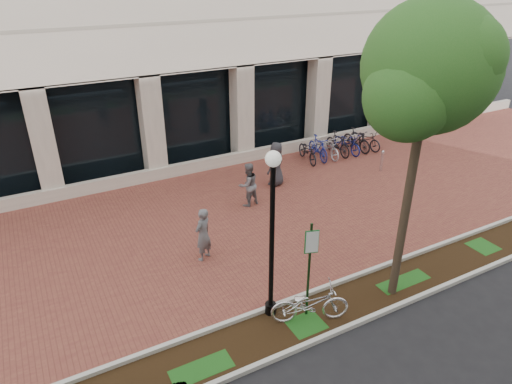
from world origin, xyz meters
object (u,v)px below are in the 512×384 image
lamppost (272,229)px  pedestrian_left (203,235)px  locked_bicycle (310,304)px  pedestrian_right (276,164)px  bike_rack_cluster (338,144)px  street_tree (429,76)px  pedestrian_mid (248,185)px  bollard (382,161)px  parking_sign (310,260)px

lamppost → pedestrian_left: 3.47m
locked_bicycle → pedestrian_left: bearing=40.6°
pedestrian_right → bike_rack_cluster: 4.39m
street_tree → pedestrian_mid: street_tree is taller
bike_rack_cluster → pedestrian_right: bearing=-156.9°
pedestrian_left → bollard: pedestrian_left is taller
lamppost → bike_rack_cluster: lamppost is taller
bike_rack_cluster → bollard: bearing=-74.8°
pedestrian_left → pedestrian_right: bearing=-172.6°
locked_bicycle → parking_sign: bearing=6.0°
street_tree → pedestrian_left: size_ratio=4.41×
parking_sign → pedestrian_mid: size_ratio=1.62×
lamppost → parking_sign: bearing=-31.9°
street_tree → lamppost: bearing=166.3°
pedestrian_left → bollard: (9.09, 2.43, -0.36)m
pedestrian_left → bike_rack_cluster: (8.62, 4.83, -0.34)m
street_tree → pedestrian_left: (-3.89, 3.83, -4.93)m
street_tree → pedestrian_mid: bearing=100.6°
pedestrian_right → bike_rack_cluster: bearing=173.0°
locked_bicycle → pedestrian_mid: (1.45, 6.09, 0.31)m
street_tree → bike_rack_cluster: 11.19m
parking_sign → street_tree: bearing=10.1°
pedestrian_left → parking_sign: bearing=81.0°
pedestrian_mid → bike_rack_cluster: size_ratio=0.39×
locked_bicycle → lamppost: bearing=68.4°
pedestrian_left → pedestrian_mid: pedestrian_left is taller
street_tree → locked_bicycle: size_ratio=3.83×
pedestrian_left → pedestrian_right: pedestrian_right is taller
lamppost → street_tree: (3.33, -0.81, 3.29)m
locked_bicycle → bollard: bearing=-30.4°
parking_sign → bollard: bearing=54.9°
lamppost → pedestrian_left: size_ratio=2.62×
pedestrian_mid → locked_bicycle: bearing=66.2°
parking_sign → lamppost: (-0.77, 0.48, 0.81)m
street_tree → bollard: (5.20, 6.25, -5.29)m
locked_bicycle → pedestrian_right: (3.21, 7.09, 0.38)m
lamppost → pedestrian_left: (-0.56, 3.01, -1.64)m
parking_sign → bike_rack_cluster: (7.29, 8.32, -1.17)m
parking_sign → bike_rack_cluster: 11.13m
locked_bicycle → pedestrian_left: pedestrian_left is taller
pedestrian_mid → bollard: (6.36, 0.02, -0.34)m
pedestrian_left → pedestrian_mid: bearing=-168.4°
locked_bicycle → pedestrian_mid: bearing=8.2°
locked_bicycle → pedestrian_mid: pedestrian_mid is taller
lamppost → street_tree: bearing=-13.7°
bike_rack_cluster → street_tree: bearing=-114.5°
pedestrian_left → pedestrian_right: 5.63m
street_tree → bollard: size_ratio=7.88×
locked_bicycle → pedestrian_mid: size_ratio=1.18×
street_tree → pedestrian_right: size_ratio=4.17×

